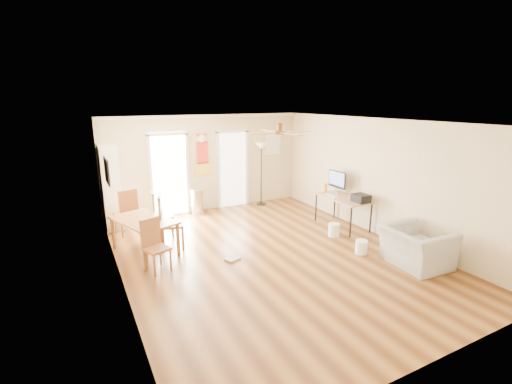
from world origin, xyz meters
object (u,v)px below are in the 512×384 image
bookshelf (110,186)px  dining_chair_right_a (163,214)px  dining_chair_right_b (172,221)px  armchair (416,247)px  computer_desk (342,212)px  torchiere_lamp (261,174)px  dining_chair_far (126,211)px  trash_can (197,202)px  printer (361,198)px  wastebasket_a (334,230)px  wastebasket_b (361,247)px  dining_chair_near (157,246)px  dining_table (145,235)px

bookshelf → dining_chair_right_a: size_ratio=1.93×
dining_chair_right_b → bookshelf: bearing=41.6°
armchair → computer_desk: bearing=-1.2°
torchiere_lamp → computer_desk: bearing=-71.5°
dining_chair_right_b → dining_chair_far: (-0.73, 1.28, -0.04)m
dining_chair_right_b → trash_can: 2.29m
torchiere_lamp → bookshelf: bearing=179.3°
torchiere_lamp → printer: size_ratio=5.06×
wastebasket_a → dining_chair_right_b: bearing=162.8°
dining_chair_right_a → dining_chair_right_b: size_ratio=0.91×
wastebasket_a → dining_chair_far: bearing=150.4°
computer_desk → wastebasket_b: (-0.71, -1.42, -0.23)m
armchair → wastebasket_b: bearing=34.4°
torchiere_lamp → dining_chair_near: bearing=-142.0°
dining_chair_right_b → trash_can: dining_chair_right_b is taller
torchiere_lamp → wastebasket_a: 3.07m
wastebasket_b → armchair: 1.01m
trash_can → computer_desk: (2.78, -2.57, 0.03)m
bookshelf → printer: size_ratio=5.56×
dining_table → wastebasket_a: (3.93, -1.09, -0.20)m
bookshelf → dining_table: size_ratio=1.44×
dining_chair_far → dining_chair_right_b: bearing=103.5°
trash_can → wastebasket_a: (2.19, -3.00, -0.19)m
computer_desk → armchair: bearing=-95.3°
dining_chair_far → wastebasket_b: bearing=124.1°
dining_chair_right_a → wastebasket_b: dining_chair_right_a is taller
dining_chair_near → printer: (4.57, -0.20, 0.34)m
dining_chair_right_b → torchiere_lamp: (3.11, 1.92, 0.34)m
dining_chair_right_b → printer: dining_chair_right_b is taller
dining_chair_right_a → dining_chair_right_b: (0.00, -0.77, 0.05)m
dining_table → dining_chair_right_a: size_ratio=1.34×
dining_chair_right_a → torchiere_lamp: torchiere_lamp is taller
armchair → bookshelf: bearing=48.0°
dining_table → dining_chair_right_a: 0.92m
torchiere_lamp → armchair: 4.88m
dining_table → armchair: armchair is taller
computer_desk → armchair: size_ratio=1.22×
dining_table → wastebasket_a: size_ratio=4.73×
computer_desk → dining_chair_right_b: bearing=171.1°
printer → wastebasket_a: printer is taller
trash_can → torchiere_lamp: (1.93, -0.03, 0.57)m
printer → wastebasket_b: size_ratio=1.30×
trash_can → armchair: size_ratio=0.61×
bookshelf → dining_chair_near: (0.41, -2.89, -0.52)m
dining_chair_right_a → printer: (4.05, -1.88, 0.30)m
trash_can → dining_chair_right_b: bearing=-121.2°
wastebasket_a → wastebasket_b: size_ratio=1.06×
printer → armchair: 1.86m
dining_chair_right_b → dining_chair_near: size_ratio=1.20×
dining_chair_right_a → dining_chair_near: dining_chair_right_a is taller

